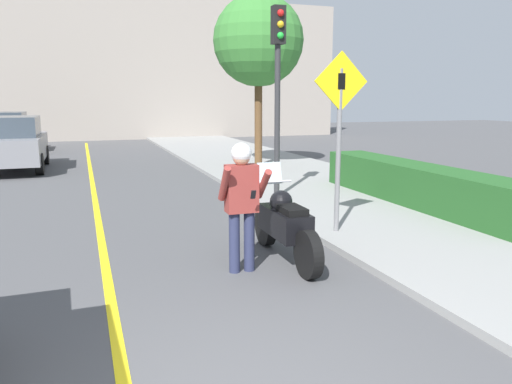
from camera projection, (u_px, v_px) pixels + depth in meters
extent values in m
cube|color=gray|center=(434.00, 227.00, 8.52)|extent=(4.40, 44.00, 0.10)
cube|color=yellow|center=(99.00, 228.00, 8.63)|extent=(0.12, 36.00, 0.01)
cube|color=gray|center=(93.00, 68.00, 26.69)|extent=(28.00, 1.20, 7.67)
cylinder|color=black|center=(308.00, 255.00, 6.17)|extent=(0.14, 0.61, 0.61)
cylinder|color=black|center=(265.00, 225.00, 7.60)|extent=(0.14, 0.61, 0.61)
cube|color=black|center=(285.00, 222.00, 6.84)|extent=(0.40, 1.05, 0.36)
sphere|color=black|center=(281.00, 202.00, 6.93)|extent=(0.32, 0.32, 0.32)
cube|color=black|center=(292.00, 210.00, 6.58)|extent=(0.28, 0.48, 0.10)
cylinder|color=silver|center=(271.00, 182.00, 7.24)|extent=(0.62, 0.03, 0.03)
cube|color=silver|center=(270.00, 173.00, 7.28)|extent=(0.36, 0.12, 0.31)
cylinder|color=#282D4C|center=(234.00, 243.00, 6.38)|extent=(0.14, 0.14, 0.79)
cylinder|color=#282D4C|center=(249.00, 241.00, 6.44)|extent=(0.14, 0.14, 0.79)
cube|color=maroon|center=(242.00, 189.00, 6.28)|extent=(0.40, 0.22, 0.60)
cylinder|color=maroon|center=(225.00, 184.00, 6.09)|extent=(0.09, 0.37, 0.47)
cylinder|color=maroon|center=(263.00, 184.00, 6.24)|extent=(0.09, 0.43, 0.43)
sphere|color=tan|center=(241.00, 157.00, 6.21)|extent=(0.22, 0.22, 0.22)
sphere|color=white|center=(241.00, 153.00, 6.20)|extent=(0.26, 0.26, 0.26)
cube|color=black|center=(253.00, 195.00, 6.05)|extent=(0.06, 0.05, 0.11)
cylinder|color=slate|center=(338.00, 152.00, 7.85)|extent=(0.08, 0.08, 2.56)
cube|color=yellow|center=(341.00, 81.00, 7.63)|extent=(0.91, 0.02, 0.91)
cube|color=black|center=(342.00, 81.00, 7.61)|extent=(0.12, 0.01, 0.24)
cylinder|color=#2D2D30|center=(277.00, 105.00, 10.50)|extent=(0.12, 0.12, 3.97)
cube|color=black|center=(278.00, 25.00, 10.19)|extent=(0.26, 0.22, 0.76)
sphere|color=red|center=(281.00, 13.00, 10.04)|extent=(0.14, 0.14, 0.14)
sphere|color=gold|center=(281.00, 24.00, 10.08)|extent=(0.14, 0.14, 0.14)
sphere|color=green|center=(280.00, 36.00, 10.12)|extent=(0.14, 0.14, 0.14)
cube|color=#235623|center=(416.00, 184.00, 10.18)|extent=(0.90, 5.84, 0.79)
cylinder|color=brown|center=(258.00, 120.00, 15.62)|extent=(0.24, 0.24, 2.89)
sphere|color=#387A33|center=(258.00, 40.00, 15.18)|extent=(2.77, 2.77, 2.77)
cylinder|color=black|center=(45.00, 155.00, 17.04)|extent=(0.22, 0.64, 0.64)
cylinder|color=black|center=(40.00, 164.00, 14.62)|extent=(0.22, 0.64, 0.64)
cube|color=gray|center=(13.00, 148.00, 15.49)|extent=(1.80, 4.20, 0.76)
cube|color=#38424C|center=(10.00, 126.00, 15.21)|extent=(1.58, 2.18, 0.60)
cylinder|color=black|center=(31.00, 142.00, 22.33)|extent=(0.22, 0.64, 0.64)
cylinder|color=black|center=(25.00, 147.00, 19.92)|extent=(0.22, 0.64, 0.64)
cube|color=black|center=(6.00, 136.00, 20.79)|extent=(1.80, 4.20, 0.76)
cube|color=#38424C|center=(4.00, 119.00, 20.50)|extent=(1.58, 2.18, 0.60)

